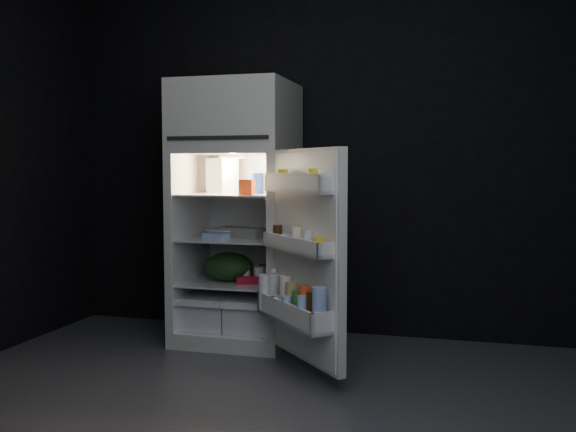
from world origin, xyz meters
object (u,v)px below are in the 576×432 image
(fridge_door, at_px, (303,260))
(yogurt_tray, at_px, (253,279))
(egg_carton, at_px, (241,232))
(milk_jug, at_px, (222,176))
(refrigerator, at_px, (238,203))

(fridge_door, height_order, yogurt_tray, fridge_door)
(fridge_door, height_order, egg_carton, fridge_door)
(milk_jug, xyz_separation_m, egg_carton, (0.17, -0.09, -0.38))
(refrigerator, xyz_separation_m, egg_carton, (0.05, -0.06, -0.19))
(fridge_door, xyz_separation_m, yogurt_tray, (-0.48, 0.55, -0.23))
(fridge_door, distance_m, milk_jug, 1.12)
(refrigerator, distance_m, egg_carton, 0.21)
(milk_jug, bearing_deg, egg_carton, -3.46)
(refrigerator, bearing_deg, fridge_door, -46.16)
(fridge_door, distance_m, yogurt_tray, 0.77)
(fridge_door, height_order, milk_jug, fridge_door)
(refrigerator, height_order, yogurt_tray, refrigerator)
(refrigerator, distance_m, yogurt_tray, 0.54)
(yogurt_tray, bearing_deg, fridge_door, -72.57)
(egg_carton, bearing_deg, fridge_door, -28.29)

